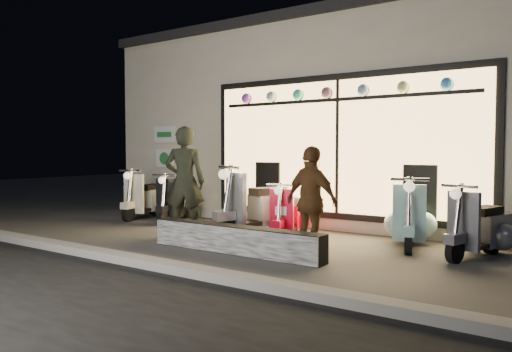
{
  "coord_description": "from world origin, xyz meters",
  "views": [
    {
      "loc": [
        4.75,
        -6.35,
        1.49
      ],
      "look_at": [
        -0.08,
        0.6,
        1.05
      ],
      "focal_mm": 35.0,
      "sensor_mm": 36.0,
      "label": 1
    }
  ],
  "objects": [
    {
      "name": "scooter_silver",
      "position": [
        -0.14,
        0.97,
        0.47
      ],
      "size": [
        0.9,
        1.63,
        1.17
      ],
      "rotation": [
        0.0,
        0.0,
        -0.35
      ],
      "color": "black",
      "rests_on": "ground"
    },
    {
      "name": "ground",
      "position": [
        0.0,
        0.0,
        0.0
      ],
      "size": [
        40.0,
        40.0,
        0.0
      ],
      "primitive_type": "plane",
      "color": "#383533",
      "rests_on": "ground"
    },
    {
      "name": "man",
      "position": [
        -1.14,
        -0.03,
        0.95
      ],
      "size": [
        0.83,
        0.73,
        1.9
      ],
      "primitive_type": "imported",
      "rotation": [
        0.0,
        0.0,
        3.64
      ],
      "color": "black",
      "rests_on": "ground"
    },
    {
      "name": "scooter_cream",
      "position": [
        -3.49,
        1.34,
        0.42
      ],
      "size": [
        0.67,
        1.46,
        1.04
      ],
      "rotation": [
        0.0,
        0.0,
        0.22
      ],
      "color": "black",
      "rests_on": "ground"
    },
    {
      "name": "scooter_black",
      "position": [
        -2.63,
        1.34,
        0.39
      ],
      "size": [
        0.73,
        1.34,
        0.96
      ],
      "rotation": [
        0.0,
        0.0,
        0.34
      ],
      "color": "black",
      "rests_on": "ground"
    },
    {
      "name": "scooter_blue",
      "position": [
        2.31,
        1.39,
        0.42
      ],
      "size": [
        0.74,
        1.47,
        1.05
      ],
      "rotation": [
        0.0,
        0.0,
        0.28
      ],
      "color": "black",
      "rests_on": "ground"
    },
    {
      "name": "scooter_red",
      "position": [
        0.31,
        1.07,
        0.36
      ],
      "size": [
        0.61,
        1.27,
        0.9
      ],
      "rotation": [
        0.0,
        0.0,
        0.25
      ],
      "color": "black",
      "rests_on": "ground"
    },
    {
      "name": "kerb",
      "position": [
        0.0,
        -2.0,
        0.06
      ],
      "size": [
        40.0,
        0.25,
        0.12
      ],
      "primitive_type": "cube",
      "color": "slate",
      "rests_on": "ground"
    },
    {
      "name": "graffiti_barrier",
      "position": [
        0.42,
        -0.65,
        0.2
      ],
      "size": [
        2.86,
        0.28,
        0.4
      ],
      "primitive_type": "cube",
      "color": "black",
      "rests_on": "ground"
    },
    {
      "name": "shop_building",
      "position": [
        0.0,
        4.98,
        2.1
      ],
      "size": [
        10.2,
        6.23,
        4.2
      ],
      "color": "beige",
      "rests_on": "ground"
    },
    {
      "name": "woman",
      "position": [
        1.44,
        -0.23,
        0.77
      ],
      "size": [
        0.98,
        0.6,
        1.55
      ],
      "primitive_type": "imported",
      "rotation": [
        0.0,
        0.0,
        2.88
      ],
      "color": "brown",
      "rests_on": "ground"
    },
    {
      "name": "scooter_grey",
      "position": [
        3.41,
        1.16,
        0.4
      ],
      "size": [
        0.72,
        1.39,
        0.99
      ],
      "rotation": [
        0.0,
        0.0,
        -0.3
      ],
      "color": "black",
      "rests_on": "ground"
    }
  ]
}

